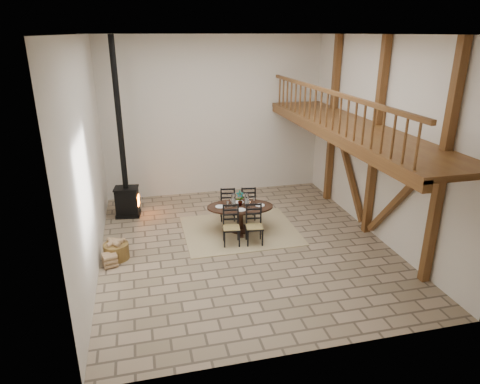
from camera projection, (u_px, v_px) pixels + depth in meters
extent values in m
plane|color=#9E8569|center=(244.00, 245.00, 10.82)|extent=(8.00, 8.00, 0.00)
cube|color=silver|center=(214.00, 117.00, 13.58)|extent=(7.00, 0.02, 5.00)
cube|color=silver|center=(311.00, 216.00, 6.30)|extent=(7.00, 0.02, 5.00)
cube|color=silver|center=(87.00, 158.00, 9.17)|extent=(0.02, 8.00, 5.00)
cube|color=silver|center=(380.00, 140.00, 10.71)|extent=(0.02, 8.00, 5.00)
cube|color=white|center=(245.00, 34.00, 9.06)|extent=(7.00, 8.00, 0.02)
cube|color=brown|center=(442.00, 170.00, 8.40)|extent=(0.18, 0.18, 5.00)
cube|color=brown|center=(376.00, 141.00, 10.68)|extent=(0.18, 0.18, 5.00)
cube|color=brown|center=(333.00, 122.00, 12.96)|extent=(0.18, 0.18, 5.00)
cube|color=brown|center=(399.00, 199.00, 9.93)|extent=(0.14, 2.16, 2.54)
cube|color=brown|center=(349.00, 168.00, 12.20)|extent=(0.14, 2.16, 2.54)
cube|color=brown|center=(377.00, 129.00, 10.57)|extent=(0.20, 7.80, 0.20)
cube|color=brown|center=(352.00, 128.00, 10.41)|extent=(1.60, 7.80, 0.12)
cube|color=brown|center=(325.00, 134.00, 10.29)|extent=(0.18, 7.80, 0.22)
cube|color=brown|center=(328.00, 91.00, 9.94)|extent=(0.09, 7.60, 0.09)
cube|color=brown|center=(327.00, 109.00, 10.09)|extent=(0.06, 7.60, 0.86)
cube|color=tan|center=(240.00, 230.00, 11.57)|extent=(3.00, 2.50, 0.02)
ellipsoid|color=black|center=(240.00, 207.00, 11.32)|extent=(1.89, 1.31, 0.04)
cylinder|color=black|center=(240.00, 219.00, 11.45)|extent=(0.17, 0.17, 0.64)
cylinder|color=black|center=(240.00, 229.00, 11.55)|extent=(0.54, 0.54, 0.06)
cube|color=tan|center=(231.00, 228.00, 10.66)|extent=(0.48, 0.46, 0.04)
cube|color=black|center=(231.00, 237.00, 10.75)|extent=(0.46, 0.46, 0.44)
cube|color=black|center=(231.00, 215.00, 10.74)|extent=(0.37, 0.09, 0.58)
cube|color=tan|center=(254.00, 227.00, 10.71)|extent=(0.48, 0.46, 0.04)
cube|color=black|center=(254.00, 236.00, 10.80)|extent=(0.46, 0.46, 0.44)
cube|color=black|center=(254.00, 214.00, 10.79)|extent=(0.37, 0.09, 0.58)
cube|color=tan|center=(227.00, 205.00, 12.10)|extent=(0.48, 0.46, 0.04)
cube|color=black|center=(228.00, 212.00, 12.19)|extent=(0.46, 0.46, 0.44)
cube|color=black|center=(228.00, 198.00, 11.84)|extent=(0.37, 0.09, 0.58)
cube|color=tan|center=(248.00, 204.00, 12.15)|extent=(0.48, 0.46, 0.04)
cube|color=black|center=(248.00, 212.00, 12.24)|extent=(0.46, 0.46, 0.44)
cube|color=black|center=(249.00, 197.00, 11.89)|extent=(0.37, 0.09, 0.58)
cube|color=white|center=(240.00, 206.00, 11.31)|extent=(1.43, 0.86, 0.01)
cube|color=white|center=(240.00, 203.00, 11.28)|extent=(0.90, 0.41, 0.18)
cylinder|color=white|center=(234.00, 200.00, 11.24)|extent=(0.12, 0.12, 0.34)
cylinder|color=white|center=(247.00, 200.00, 11.27)|extent=(0.12, 0.12, 0.34)
cylinder|color=silver|center=(234.00, 203.00, 11.27)|extent=(0.06, 0.06, 0.16)
cylinder|color=silver|center=(247.00, 203.00, 11.30)|extent=(0.06, 0.06, 0.16)
imported|color=#4C723F|center=(240.00, 198.00, 11.29)|extent=(0.23, 0.17, 0.41)
cube|color=black|center=(129.00, 214.00, 12.51)|extent=(0.74, 0.60, 0.10)
cube|color=black|center=(127.00, 201.00, 12.36)|extent=(0.68, 0.54, 0.73)
cube|color=#FF590C|center=(139.00, 200.00, 12.39)|extent=(0.06, 0.29, 0.29)
cube|color=black|center=(126.00, 188.00, 12.22)|extent=(0.73, 0.59, 0.04)
cylinder|color=black|center=(119.00, 116.00, 11.49)|extent=(0.16, 0.16, 4.12)
cylinder|color=brown|center=(116.00, 251.00, 10.09)|extent=(0.59, 0.59, 0.38)
cube|color=tan|center=(115.00, 242.00, 10.01)|extent=(0.32, 0.32, 0.11)
cube|color=tan|center=(110.00, 260.00, 9.76)|extent=(0.37, 0.38, 0.32)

